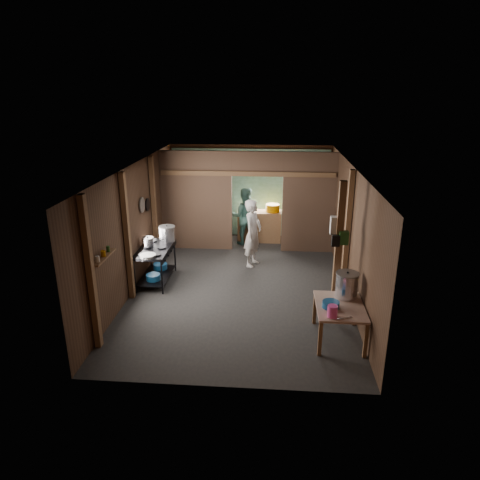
# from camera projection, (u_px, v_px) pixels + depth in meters

# --- Properties ---
(floor) EXTENTS (4.50, 7.00, 0.00)m
(floor) POSITION_uv_depth(u_px,v_px,m) (241.00, 284.00, 9.59)
(floor) COLOR #252525
(floor) RESTS_ON ground
(ceiling) EXTENTS (4.50, 7.00, 0.00)m
(ceiling) POSITION_uv_depth(u_px,v_px,m) (241.00, 166.00, 8.73)
(ceiling) COLOR #35302B
(ceiling) RESTS_ON ground
(wall_back) EXTENTS (4.50, 0.00, 2.60)m
(wall_back) POSITION_uv_depth(u_px,v_px,m) (250.00, 191.00, 12.46)
(wall_back) COLOR #493022
(wall_back) RESTS_ON ground
(wall_front) EXTENTS (4.50, 0.00, 2.60)m
(wall_front) POSITION_uv_depth(u_px,v_px,m) (221.00, 307.00, 5.87)
(wall_front) COLOR #493022
(wall_front) RESTS_ON ground
(wall_left) EXTENTS (0.00, 7.00, 2.60)m
(wall_left) POSITION_uv_depth(u_px,v_px,m) (136.00, 225.00, 9.33)
(wall_left) COLOR #493022
(wall_left) RESTS_ON ground
(wall_right) EXTENTS (0.00, 7.00, 2.60)m
(wall_right) POSITION_uv_depth(u_px,v_px,m) (349.00, 231.00, 9.00)
(wall_right) COLOR #493022
(wall_right) RESTS_ON ground
(partition_left) EXTENTS (1.85, 0.10, 2.60)m
(partition_left) POSITION_uv_depth(u_px,v_px,m) (197.00, 201.00, 11.33)
(partition_left) COLOR brown
(partition_left) RESTS_ON floor
(partition_right) EXTENTS (1.35, 0.10, 2.60)m
(partition_right) POSITION_uv_depth(u_px,v_px,m) (309.00, 203.00, 11.12)
(partition_right) COLOR brown
(partition_right) RESTS_ON floor
(partition_header) EXTENTS (1.30, 0.10, 0.60)m
(partition_header) POSITION_uv_depth(u_px,v_px,m) (257.00, 163.00, 10.88)
(partition_header) COLOR brown
(partition_header) RESTS_ON wall_back
(turquoise_panel) EXTENTS (4.40, 0.06, 2.50)m
(turquoise_panel) POSITION_uv_depth(u_px,v_px,m) (250.00, 193.00, 12.42)
(turquoise_panel) COLOR #83C3C6
(turquoise_panel) RESTS_ON wall_back
(back_counter) EXTENTS (1.20, 0.50, 0.85)m
(back_counter) POSITION_uv_depth(u_px,v_px,m) (259.00, 226.00, 12.21)
(back_counter) COLOR brown
(back_counter) RESTS_ON floor
(wall_clock) EXTENTS (0.20, 0.03, 0.20)m
(wall_clock) POSITION_uv_depth(u_px,v_px,m) (259.00, 171.00, 12.15)
(wall_clock) COLOR silver
(wall_clock) RESTS_ON wall_back
(post_left_a) EXTENTS (0.10, 0.12, 2.60)m
(post_left_a) POSITION_uv_depth(u_px,v_px,m) (91.00, 274.00, 6.88)
(post_left_a) COLOR brown
(post_left_a) RESTS_ON floor
(post_left_b) EXTENTS (0.10, 0.12, 2.60)m
(post_left_b) POSITION_uv_depth(u_px,v_px,m) (127.00, 238.00, 8.57)
(post_left_b) COLOR brown
(post_left_b) RESTS_ON floor
(post_left_c) EXTENTS (0.10, 0.12, 2.60)m
(post_left_c) POSITION_uv_depth(u_px,v_px,m) (154.00, 211.00, 10.45)
(post_left_c) COLOR brown
(post_left_c) RESTS_ON floor
(post_right) EXTENTS (0.10, 0.12, 2.60)m
(post_right) POSITION_uv_depth(u_px,v_px,m) (347.00, 233.00, 8.81)
(post_right) COLOR brown
(post_right) RESTS_ON floor
(post_free) EXTENTS (0.12, 0.12, 2.60)m
(post_free) POSITION_uv_depth(u_px,v_px,m) (338.00, 252.00, 7.80)
(post_free) COLOR brown
(post_free) RESTS_ON floor
(cross_beam) EXTENTS (4.40, 0.12, 0.12)m
(cross_beam) POSITION_uv_depth(u_px,v_px,m) (247.00, 174.00, 10.94)
(cross_beam) COLOR brown
(cross_beam) RESTS_ON wall_left
(pan_lid_big) EXTENTS (0.03, 0.34, 0.34)m
(pan_lid_big) POSITION_uv_depth(u_px,v_px,m) (142.00, 205.00, 9.59)
(pan_lid_big) COLOR gray
(pan_lid_big) RESTS_ON wall_left
(pan_lid_small) EXTENTS (0.03, 0.30, 0.30)m
(pan_lid_small) POSITION_uv_depth(u_px,v_px,m) (148.00, 205.00, 10.00)
(pan_lid_small) COLOR black
(pan_lid_small) RESTS_ON wall_left
(wall_shelf) EXTENTS (0.14, 0.80, 0.03)m
(wall_shelf) POSITION_uv_depth(u_px,v_px,m) (104.00, 257.00, 7.31)
(wall_shelf) COLOR brown
(wall_shelf) RESTS_ON wall_left
(jar_white) EXTENTS (0.07, 0.07, 0.10)m
(jar_white) POSITION_uv_depth(u_px,v_px,m) (97.00, 259.00, 7.06)
(jar_white) COLOR silver
(jar_white) RESTS_ON wall_shelf
(jar_yellow) EXTENTS (0.08, 0.08, 0.10)m
(jar_yellow) POSITION_uv_depth(u_px,v_px,m) (103.00, 253.00, 7.29)
(jar_yellow) COLOR #B46A00
(jar_yellow) RESTS_ON wall_shelf
(jar_green) EXTENTS (0.06, 0.06, 0.10)m
(jar_green) POSITION_uv_depth(u_px,v_px,m) (108.00, 249.00, 7.50)
(jar_green) COLOR #20501E
(jar_green) RESTS_ON wall_shelf
(bag_white) EXTENTS (0.22, 0.15, 0.32)m
(bag_white) POSITION_uv_depth(u_px,v_px,m) (337.00, 225.00, 7.72)
(bag_white) COLOR silver
(bag_white) RESTS_ON post_free
(bag_green) EXTENTS (0.16, 0.12, 0.24)m
(bag_green) POSITION_uv_depth(u_px,v_px,m) (344.00, 238.00, 7.64)
(bag_green) COLOR #20501E
(bag_green) RESTS_ON post_free
(bag_black) EXTENTS (0.14, 0.10, 0.20)m
(bag_black) POSITION_uv_depth(u_px,v_px,m) (336.00, 241.00, 7.65)
(bag_black) COLOR black
(bag_black) RESTS_ON post_free
(gas_range) EXTENTS (0.69, 1.34, 0.79)m
(gas_range) POSITION_uv_depth(u_px,v_px,m) (156.00, 265.00, 9.61)
(gas_range) COLOR black
(gas_range) RESTS_ON floor
(prep_table) EXTENTS (0.80, 1.09, 0.65)m
(prep_table) POSITION_uv_depth(u_px,v_px,m) (339.00, 322.00, 7.39)
(prep_table) COLOR tan
(prep_table) RESTS_ON floor
(stove_pot_large) EXTENTS (0.48, 0.48, 0.37)m
(stove_pot_large) POSITION_uv_depth(u_px,v_px,m) (167.00, 234.00, 9.86)
(stove_pot_large) COLOR silver
(stove_pot_large) RESTS_ON gas_range
(stove_pot_med) EXTENTS (0.27, 0.27, 0.23)m
(stove_pot_med) POSITION_uv_depth(u_px,v_px,m) (148.00, 242.00, 9.55)
(stove_pot_med) COLOR silver
(stove_pot_med) RESTS_ON gas_range
(frying_pan) EXTENTS (0.38, 0.58, 0.08)m
(frying_pan) POSITION_uv_depth(u_px,v_px,m) (148.00, 256.00, 8.96)
(frying_pan) COLOR gray
(frying_pan) RESTS_ON gas_range
(blue_tub_front) EXTENTS (0.31, 0.31, 0.13)m
(blue_tub_front) POSITION_uv_depth(u_px,v_px,m) (153.00, 277.00, 9.42)
(blue_tub_front) COLOR navy
(blue_tub_front) RESTS_ON gas_range
(blue_tub_back) EXTENTS (0.31, 0.31, 0.13)m
(blue_tub_back) POSITION_uv_depth(u_px,v_px,m) (160.00, 266.00, 9.99)
(blue_tub_back) COLOR navy
(blue_tub_back) RESTS_ON gas_range
(stock_pot) EXTENTS (0.49, 0.49, 0.47)m
(stock_pot) POSITION_uv_depth(u_px,v_px,m) (347.00, 285.00, 7.52)
(stock_pot) COLOR silver
(stock_pot) RESTS_ON prep_table
(wash_basin) EXTENTS (0.36, 0.36, 0.11)m
(wash_basin) POSITION_uv_depth(u_px,v_px,m) (331.00, 304.00, 7.20)
(wash_basin) COLOR navy
(wash_basin) RESTS_ON prep_table
(pink_bucket) EXTENTS (0.20, 0.20, 0.19)m
(pink_bucket) POSITION_uv_depth(u_px,v_px,m) (332.00, 311.00, 6.90)
(pink_bucket) COLOR #FD54B7
(pink_bucket) RESTS_ON prep_table
(knife) EXTENTS (0.29, 0.14, 0.01)m
(knife) POSITION_uv_depth(u_px,v_px,m) (343.00, 318.00, 6.87)
(knife) COLOR silver
(knife) RESTS_ON prep_table
(yellow_tub) EXTENTS (0.38, 0.38, 0.21)m
(yellow_tub) POSITION_uv_depth(u_px,v_px,m) (273.00, 208.00, 12.00)
(yellow_tub) COLOR #B46A00
(yellow_tub) RESTS_ON back_counter
(cook) EXTENTS (0.57, 0.69, 1.63)m
(cook) POSITION_uv_depth(u_px,v_px,m) (253.00, 233.00, 10.38)
(cook) COLOR silver
(cook) RESTS_ON floor
(worker_back) EXTENTS (0.81, 0.66, 1.57)m
(worker_back) POSITION_uv_depth(u_px,v_px,m) (245.00, 216.00, 11.85)
(worker_back) COLOR #3D6D64
(worker_back) RESTS_ON floor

